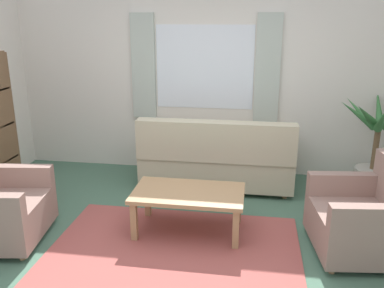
{
  "coord_description": "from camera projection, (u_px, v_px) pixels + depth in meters",
  "views": [
    {
      "loc": [
        0.68,
        -3.28,
        2.09
      ],
      "look_at": [
        0.06,
        0.7,
        0.84
      ],
      "focal_mm": 38.32,
      "sensor_mm": 36.0,
      "label": 1
    }
  ],
  "objects": [
    {
      "name": "couch",
      "position": [
        217.0,
        159.0,
        5.19
      ],
      "size": [
        1.9,
        0.82,
        0.92
      ],
      "rotation": [
        0.0,
        0.0,
        3.14
      ],
      "color": "#BCB293",
      "rests_on": "ground_plane"
    },
    {
      "name": "wall_back",
      "position": [
        205.0,
        78.0,
        5.56
      ],
      "size": [
        5.32,
        0.12,
        2.6
      ],
      "primitive_type": "cube",
      "color": "silver",
      "rests_on": "ground_plane"
    },
    {
      "name": "potted_plant",
      "position": [
        376.0,
        150.0,
        4.97
      ],
      "size": [
        1.15,
        1.13,
        1.25
      ],
      "color": "#B7B2A8",
      "rests_on": "ground_plane"
    },
    {
      "name": "coffee_table",
      "position": [
        188.0,
        197.0,
        4.07
      ],
      "size": [
        1.1,
        0.64,
        0.44
      ],
      "color": "#A87F56",
      "rests_on": "ground_plane"
    },
    {
      "name": "window_with_curtains",
      "position": [
        204.0,
        68.0,
        5.44
      ],
      "size": [
        1.98,
        0.07,
        1.4
      ],
      "color": "white"
    },
    {
      "name": "armchair_right",
      "position": [
        367.0,
        217.0,
        3.71
      ],
      "size": [
        0.91,
        0.93,
        0.88
      ],
      "rotation": [
        0.0,
        0.0,
        -1.45
      ],
      "color": "gray",
      "rests_on": "ground_plane"
    },
    {
      "name": "ground_plane",
      "position": [
        174.0,
        252.0,
        3.81
      ],
      "size": [
        6.24,
        6.24,
        0.0
      ],
      "primitive_type": "plane",
      "color": "#476B56"
    },
    {
      "name": "area_rug",
      "position": [
        174.0,
        251.0,
        3.81
      ],
      "size": [
        2.33,
        1.64,
        0.01
      ],
      "primitive_type": "cube",
      "color": "#9E4C47",
      "rests_on": "ground_plane"
    }
  ]
}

